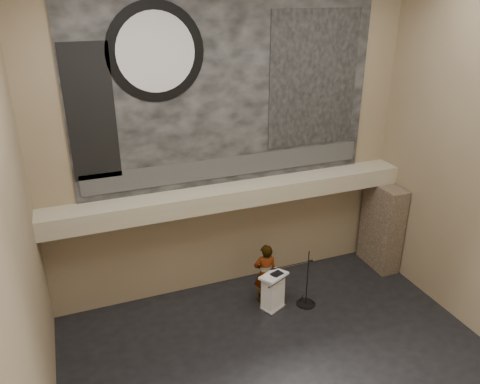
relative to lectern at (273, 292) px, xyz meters
name	(u,v)px	position (x,y,z in m)	size (l,w,h in m)	color
floor	(290,372)	(-0.59, -2.27, -0.55)	(10.00, 10.00, 0.00)	black
wall_back	(229,145)	(-0.59, 1.73, 3.70)	(10.00, 0.02, 8.50)	#847054
wall_front	(458,337)	(-0.59, -6.27, 3.70)	(10.00, 0.02, 8.50)	#847054
wall_left	(16,253)	(-5.59, -2.27, 3.70)	(0.02, 8.00, 8.50)	#847054
soffit	(235,195)	(-0.59, 1.33, 2.40)	(10.00, 0.80, 0.50)	tan
sprinkler_left	(178,215)	(-2.19, 1.28, 2.12)	(0.04, 0.04, 0.06)	#B2893D
sprinkler_right	(298,195)	(1.31, 1.28, 2.12)	(0.04, 0.04, 0.06)	#B2893D
banner	(229,90)	(-0.59, 1.70, 5.15)	(8.00, 0.05, 5.00)	black
banner_text_strip	(230,167)	(-0.59, 1.66, 3.10)	(7.76, 0.02, 0.55)	#303030
banner_clock_rim	(156,52)	(-2.39, 1.66, 6.15)	(2.30, 2.30, 0.02)	black
banner_clock_face	(156,52)	(-2.39, 1.64, 6.15)	(1.84, 1.84, 0.02)	silver
banner_building_print	(314,80)	(1.81, 1.66, 5.25)	(2.60, 0.02, 3.60)	black
banner_brick_print	(91,114)	(-3.99, 1.66, 4.85)	(1.10, 0.02, 3.20)	black
stone_pier	(382,226)	(4.06, 0.88, 0.80)	(0.60, 1.40, 2.70)	#47382B
lectern	(273,292)	(0.00, 0.00, 0.00)	(0.85, 0.75, 1.13)	silver
binder	(277,274)	(0.09, -0.04, 0.56)	(0.30, 0.24, 0.04)	black
papers	(269,277)	(-0.17, -0.07, 0.55)	(0.19, 0.26, 0.01)	white
speaker_person	(265,273)	(-0.05, 0.41, 0.34)	(0.65, 0.43, 1.78)	white
mic_stand	(305,297)	(0.91, -0.16, -0.32)	(1.35, 0.52, 1.70)	black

